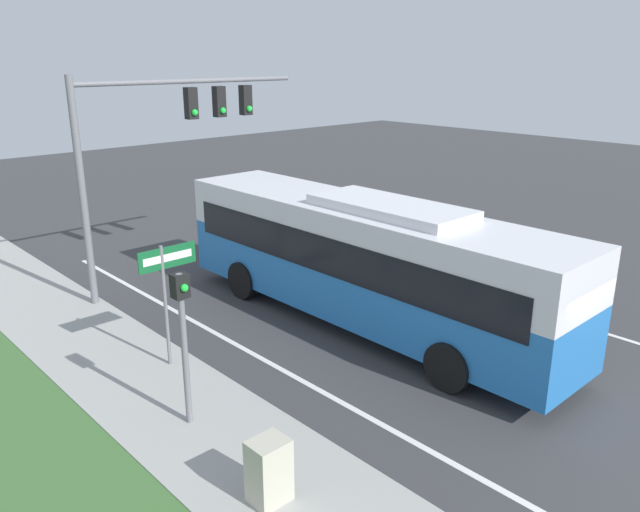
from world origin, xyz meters
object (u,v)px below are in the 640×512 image
(bus, at_px, (362,256))
(signal_gantry, at_px, (165,132))
(street_sign, at_px, (167,282))
(pedestrian_signal, at_px, (183,326))
(utility_cabinet, at_px, (269,471))

(bus, xyz_separation_m, signal_gantry, (-2.03, 5.85, 2.76))
(street_sign, bearing_deg, signal_gantry, 58.75)
(pedestrian_signal, distance_m, utility_cabinet, 3.09)
(bus, distance_m, signal_gantry, 6.78)
(signal_gantry, bearing_deg, utility_cabinet, -112.81)
(pedestrian_signal, bearing_deg, signal_gantry, 61.26)
(signal_gantry, xyz_separation_m, street_sign, (-2.80, -4.62, -2.58))
(signal_gantry, bearing_deg, pedestrian_signal, -118.74)
(signal_gantry, distance_m, pedestrian_signal, 8.30)
(pedestrian_signal, relative_size, street_sign, 1.07)
(signal_gantry, height_order, utility_cabinet, signal_gantry)
(utility_cabinet, bearing_deg, street_sign, 76.00)
(signal_gantry, xyz_separation_m, pedestrian_signal, (-3.80, -6.93, -2.54))
(street_sign, bearing_deg, utility_cabinet, -104.00)
(bus, bearing_deg, street_sign, 165.72)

